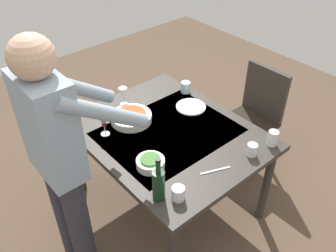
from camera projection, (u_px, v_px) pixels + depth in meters
ground_plane at (168, 201)px, 2.99m from camera, size 6.00×6.00×0.00m
dining_table at (168, 140)px, 2.59m from camera, size 1.30×1.06×0.74m
chair_near at (255, 112)px, 3.09m from camera, size 0.40×0.40×0.91m
person_server at (60, 157)px, 1.99m from camera, size 0.42×0.61×1.69m
wine_bottle at (159, 184)px, 1.99m from camera, size 0.07×0.07×0.30m
wine_glass_left at (104, 122)px, 2.45m from camera, size 0.07×0.07×0.15m
wine_glass_right at (123, 93)px, 2.75m from camera, size 0.07×0.07×0.15m
water_cup_near_left at (178, 193)px, 2.03m from camera, size 0.08×0.08×0.09m
water_cup_near_right at (186, 87)px, 2.93m from camera, size 0.08×0.08×0.09m
water_cup_far_left at (273, 138)px, 2.40m from camera, size 0.07×0.07×0.11m
water_cup_far_right at (252, 150)px, 2.32m from camera, size 0.07×0.07×0.09m
serving_bowl_pasta at (131, 117)px, 2.62m from camera, size 0.30×0.30×0.07m
side_bowl_salad at (150, 162)px, 2.24m from camera, size 0.18×0.18×0.07m
dinner_plate_near at (191, 107)px, 2.78m from camera, size 0.23×0.23×0.01m
table_knife at (215, 171)px, 2.23m from camera, size 0.09×0.19×0.00m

